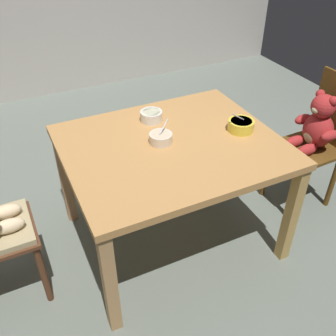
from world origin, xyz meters
TOP-DOWN VIEW (x-y plane):
  - ground_plane at (0.00, 0.00)m, footprint 5.20×5.20m
  - dining_table at (0.00, 0.00)m, footprint 1.19×1.00m
  - teddy_chair_near_right at (1.04, -0.06)m, footprint 0.41×0.38m
  - porridge_bowl_white_far_center at (0.00, 0.28)m, footprint 0.13×0.13m
  - porridge_bowl_cream_center at (-0.05, 0.03)m, footprint 0.13×0.13m
  - porridge_bowl_yellow_near_right at (0.42, -0.05)m, footprint 0.16×0.15m

SIDE VIEW (x-z plane):
  - ground_plane at x=0.00m, z-range -0.04..0.00m
  - teddy_chair_near_right at x=1.04m, z-range 0.10..1.04m
  - dining_table at x=0.00m, z-range 0.28..1.01m
  - porridge_bowl_cream_center at x=-0.05m, z-range 0.70..0.82m
  - porridge_bowl_white_far_center at x=0.00m, z-range 0.73..0.79m
  - porridge_bowl_yellow_near_right at x=0.42m, z-range 0.69..0.83m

